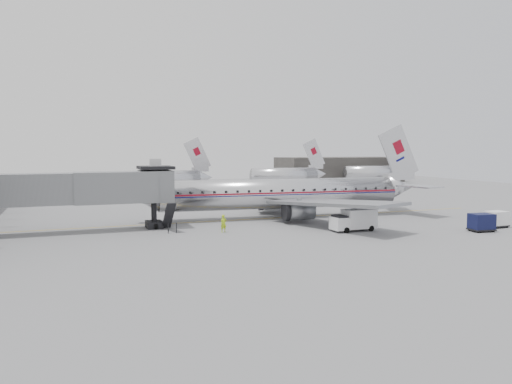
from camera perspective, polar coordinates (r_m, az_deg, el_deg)
ground at (r=51.38m, az=-0.59°, el=-4.14°), size 160.00×160.00×0.00m
hangar at (r=124.52m, az=9.49°, el=2.56°), size 30.00×12.00×6.00m
apron_line at (r=57.97m, az=0.17°, el=-3.09°), size 60.00×0.15×0.01m
jet_bridge at (r=51.50m, az=-19.76°, el=0.27°), size 21.00×6.20×7.10m
distant_aircraft_near at (r=91.17m, az=-10.73°, el=1.50°), size 16.39×3.20×10.26m
distant_aircraft_mid at (r=102.61m, az=3.34°, el=1.96°), size 16.39×3.20×10.26m
distant_aircraft_far at (r=117.75m, az=13.28°, el=2.23°), size 16.39×3.20×10.26m
airliner at (r=59.16m, az=3.49°, el=-0.18°), size 35.58×32.86×11.25m
service_van at (r=50.36m, az=11.13°, el=-3.12°), size 4.61×1.94×2.14m
baggage_cart_navy at (r=53.90m, az=24.37°, el=-3.15°), size 2.43×1.97×1.76m
baggage_cart_white at (r=57.38m, az=25.78°, el=-2.78°), size 2.21×1.73×1.68m
ramp_worker at (r=48.77m, az=-3.72°, el=-3.61°), size 0.70×0.52×1.73m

